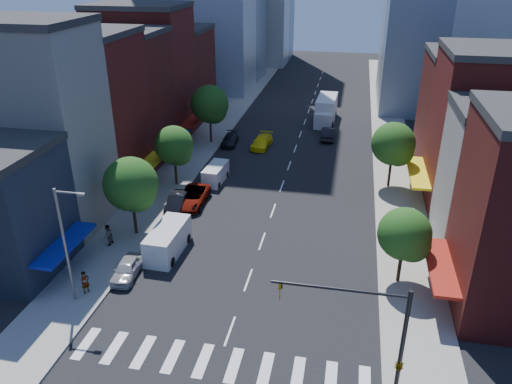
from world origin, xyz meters
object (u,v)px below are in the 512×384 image
Objects in this scene: parked_car_second at (177,202)px; parked_car_rear at (230,140)px; pedestrian_far at (108,235)px; cargo_van_far at (215,174)px; parked_car_front at (127,269)px; cargo_van_near at (167,241)px; taxi at (262,142)px; traffic_car_far at (330,99)px; parked_car_third at (192,197)px; traffic_car_oncoming at (328,133)px; box_truck at (326,111)px; pedestrian_near at (85,282)px.

parked_car_second is 19.30m from parked_car_rear.
cargo_van_far is at bearing 169.98° from pedestrian_far.
parked_car_front is 5.31m from pedestrian_far.
taxi is at bearing 85.24° from cargo_van_near.
traffic_car_far reaches higher than taxi.
pedestrian_far is at bearing -117.81° from parked_car_third.
box_truck reaches higher than traffic_car_oncoming.
parked_car_second is 27.57m from traffic_car_oncoming.
parked_car_front is 0.90× the size of parked_car_rear.
parked_car_third is at bearing -94.84° from cargo_van_far.
pedestrian_near is (-4.02, -6.55, -0.13)m from cargo_van_near.
parked_car_third is 18.31m from taxi.
parked_car_front is 55.63m from traffic_car_far.
cargo_van_far is at bearing -99.56° from taxi.
parked_car_third is (1.17, 1.23, 0.04)m from parked_car_second.
cargo_van_near is 5.49m from pedestrian_far.
parked_car_front is 0.84× the size of traffic_car_oncoming.
box_truck is (-0.87, 7.92, 0.92)m from traffic_car_oncoming.
taxi is 1.04× the size of traffic_car_oncoming.
parked_car_third is 1.13× the size of taxi.
parked_car_front is at bearing -115.46° from cargo_van_near.
parked_car_second is 0.80× the size of parked_car_third.
traffic_car_far reaches higher than parked_car_front.
parked_car_rear is at bearing 94.47° from cargo_van_near.
traffic_car_far reaches higher than parked_car_rear.
cargo_van_far is 16.02m from pedestrian_far.
parked_car_rear is 27.44m from cargo_van_near.
traffic_car_far is (11.98, 22.95, 0.13)m from parked_car_rear.
cargo_van_near is 34.17m from traffic_car_oncoming.
pedestrian_far is (-1.46, 6.68, 0.07)m from pedestrian_near.
taxi is at bearing 29.75° from traffic_car_oncoming.
traffic_car_far is at bearing 172.28° from pedestrian_far.
parked_car_front is 2.15× the size of pedestrian_far.
parked_car_third is at bearing 19.71° from pedestrian_near.
cargo_van_far is at bearing -87.03° from parked_car_rear.
parked_car_rear is 2.55× the size of pedestrian_near.
traffic_car_far is at bearing 79.77° from cargo_van_near.
traffic_car_far is at bearing 73.53° from parked_car_third.
cargo_van_near is at bearing -102.78° from box_truck.
cargo_van_far is 0.50× the size of box_truck.
parked_car_front is at bearing -5.90° from pedestrian_near.
pedestrian_far is at bearing -101.97° from parked_car_rear.
cargo_van_near is 2.94× the size of pedestrian_far.
cargo_van_far is 12.45m from taxi.
cargo_van_far is 22.09m from pedestrian_near.
pedestrian_near is (-4.05, -21.72, 0.10)m from cargo_van_far.
pedestrian_near is 0.93× the size of pedestrian_far.
parked_car_rear is at bearing 63.54° from traffic_car_far.
cargo_van_near is at bearing 98.79° from pedestrian_far.
pedestrian_far is (-4.69, -9.22, 0.32)m from parked_car_third.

